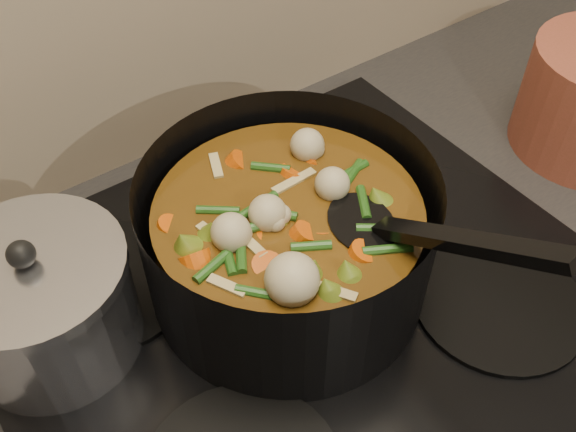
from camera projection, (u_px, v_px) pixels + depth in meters
stovetop at (302, 298)px, 0.69m from camera, size 0.62×0.54×0.03m
stockpot at (289, 239)px, 0.65m from camera, size 0.31×0.39×0.21m
saucepan at (44, 303)px, 0.60m from camera, size 0.18×0.18×0.14m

